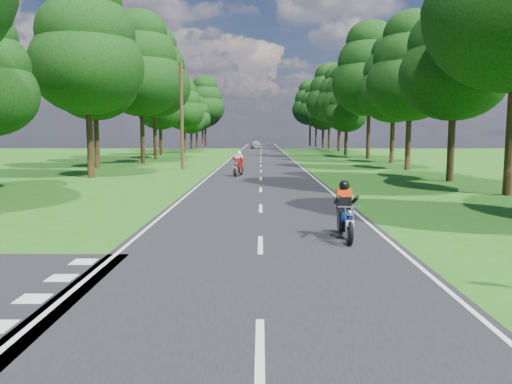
{
  "coord_description": "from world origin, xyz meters",
  "views": [
    {
      "loc": [
        0.01,
        -10.12,
        2.77
      ],
      "look_at": [
        -0.13,
        4.0,
        1.1
      ],
      "focal_mm": 35.0,
      "sensor_mm": 36.0,
      "label": 1
    }
  ],
  "objects": [
    {
      "name": "treeline",
      "position": [
        1.43,
        60.06,
        8.25
      ],
      "size": [
        40.0,
        115.35,
        14.78
      ],
      "color": "black",
      "rests_on": "ground"
    },
    {
      "name": "telegraph_pole",
      "position": [
        -6.0,
        28.0,
        4.07
      ],
      "size": [
        1.2,
        0.26,
        8.0
      ],
      "color": "#382616",
      "rests_on": "ground"
    },
    {
      "name": "road_markings",
      "position": [
        -0.14,
        48.13,
        0.02
      ],
      "size": [
        7.4,
        140.0,
        0.01
      ],
      "color": "silver",
      "rests_on": "main_road"
    },
    {
      "name": "rider_far_red",
      "position": [
        -1.45,
        21.96,
        0.82
      ],
      "size": [
        1.0,
        2.01,
        1.6
      ],
      "primitive_type": null,
      "rotation": [
        0.0,
        0.0,
        -0.2
      ],
      "color": "#A60C13",
      "rests_on": "main_road"
    },
    {
      "name": "main_road",
      "position": [
        0.0,
        50.0,
        0.01
      ],
      "size": [
        7.0,
        140.0,
        0.02
      ],
      "primitive_type": "cube",
      "color": "black",
      "rests_on": "ground"
    },
    {
      "name": "rider_near_blue",
      "position": [
        2.2,
        2.72,
        0.78
      ],
      "size": [
        0.63,
        1.84,
        1.53
      ],
      "primitive_type": null,
      "rotation": [
        0.0,
        0.0,
        -0.01
      ],
      "color": "navy",
      "rests_on": "main_road"
    },
    {
      "name": "ground",
      "position": [
        0.0,
        0.0,
        0.0
      ],
      "size": [
        160.0,
        160.0,
        0.0
      ],
      "primitive_type": "plane",
      "color": "#1F5F15",
      "rests_on": "ground"
    },
    {
      "name": "distant_car",
      "position": [
        -0.9,
        79.57,
        0.75
      ],
      "size": [
        2.17,
        4.46,
        1.47
      ],
      "primitive_type": "imported",
      "rotation": [
        0.0,
        0.0,
        0.1
      ],
      "color": "#B8BBC0",
      "rests_on": "main_road"
    }
  ]
}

